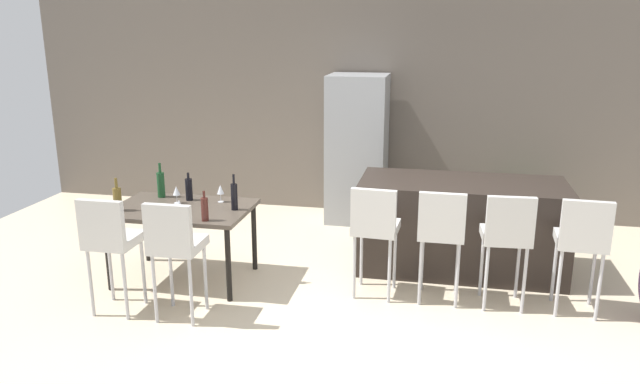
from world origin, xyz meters
The scene contains 20 objects.
ground_plane centered at (0.00, 0.00, 0.00)m, with size 10.00×10.00×0.00m, color beige.
back_wall centered at (0.00, 2.74, 1.45)m, with size 10.00×0.12×2.90m, color #665B51.
kitchen_island centered at (0.78, 0.88, 0.46)m, with size 2.03×0.91×0.92m, color black.
bar_chair_left centered at (0.00, 0.05, 0.70)m, with size 0.43×0.43×1.05m.
bar_chair_middle centered at (0.59, 0.05, 0.70)m, with size 0.40×0.40×1.05m.
bar_chair_right centered at (1.14, 0.05, 0.70)m, with size 0.43×0.43×1.05m.
bar_chair_far centered at (1.75, 0.05, 0.70)m, with size 0.42×0.42×1.05m.
dining_table centered at (-1.85, 0.06, 0.67)m, with size 1.31×0.88×0.74m.
dining_chair_near centered at (-2.15, -0.74, 0.70)m, with size 0.40×0.40×1.05m.
dining_chair_far centered at (-1.56, -0.74, 0.70)m, with size 0.40×0.40×1.05m.
wine_bottle_corner centered at (-2.39, -0.16, 0.86)m, with size 0.08×0.08×0.31m.
wine_bottle_inner centered at (-2.20, 0.35, 0.87)m, with size 0.08×0.08×0.35m.
wine_bottle_near centered at (-1.88, 0.30, 0.85)m, with size 0.07×0.07×0.28m.
wine_bottle_middle centered at (-1.48, -0.28, 0.85)m, with size 0.06×0.06×0.27m.
wine_bottle_right centered at (-1.33, 0.08, 0.87)m, with size 0.06×0.06×0.34m.
wine_glass_left centered at (-1.72, -0.26, 0.86)m, with size 0.07×0.07×0.17m.
wine_glass_far centered at (-1.55, 0.30, 0.86)m, with size 0.07×0.07×0.17m.
wine_glass_end centered at (-1.95, 0.18, 0.86)m, with size 0.07×0.07×0.17m.
refrigerator centered at (-0.49, 2.30, 0.92)m, with size 0.72×0.68×1.84m, color #939699.
potted_plant centered at (1.63, 2.29, 0.37)m, with size 0.42×0.42×0.62m.
Camera 1 is at (0.57, -5.10, 2.43)m, focal length 34.04 mm.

